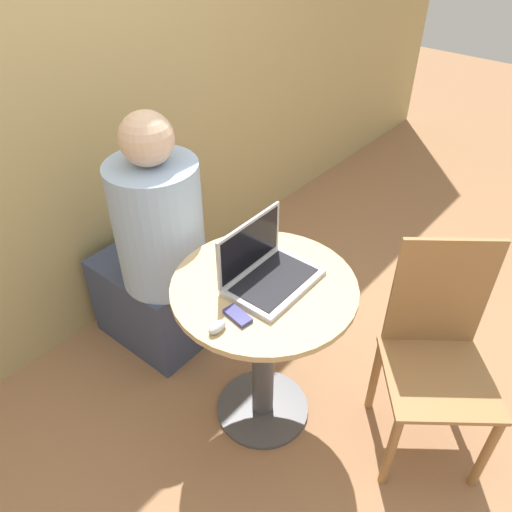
# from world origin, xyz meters

# --- Properties ---
(ground_plane) EXTENTS (12.00, 12.00, 0.00)m
(ground_plane) POSITION_xyz_m (0.00, 0.00, 0.00)
(ground_plane) COLOR #9E704C
(back_wall) EXTENTS (7.00, 0.05, 2.60)m
(back_wall) POSITION_xyz_m (0.00, 1.08, 1.30)
(back_wall) COLOR tan
(back_wall) RESTS_ON ground_plane
(round_table) EXTENTS (0.69, 0.69, 0.75)m
(round_table) POSITION_xyz_m (0.00, 0.00, 0.52)
(round_table) COLOR #4C4C51
(round_table) RESTS_ON ground_plane
(laptop) EXTENTS (0.34, 0.24, 0.23)m
(laptop) POSITION_xyz_m (0.02, 0.01, 0.80)
(laptop) COLOR #B7B7BC
(laptop) RESTS_ON round_table
(cell_phone) EXTENTS (0.06, 0.11, 0.02)m
(cell_phone) POSITION_xyz_m (-0.19, -0.04, 0.76)
(cell_phone) COLOR navy
(cell_phone) RESTS_ON round_table
(computer_mouse) EXTENTS (0.07, 0.04, 0.03)m
(computer_mouse) POSITION_xyz_m (-0.28, -0.03, 0.77)
(computer_mouse) COLOR #B2B2B7
(computer_mouse) RESTS_ON round_table
(chair_empty) EXTENTS (0.56, 0.56, 0.93)m
(chair_empty) POSITION_xyz_m (0.36, -0.56, 0.47)
(chair_empty) COLOR #9E7042
(chair_empty) RESTS_ON ground_plane
(person_seated) EXTENTS (0.39, 0.60, 1.25)m
(person_seated) POSITION_xyz_m (0.01, 0.66, 0.52)
(person_seated) COLOR #3D4766
(person_seated) RESTS_ON ground_plane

